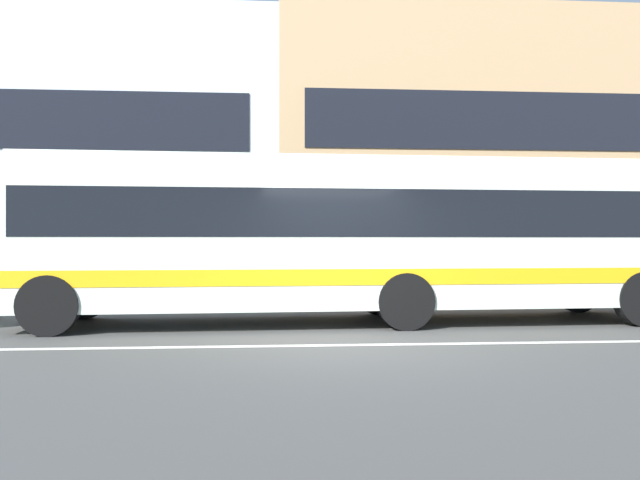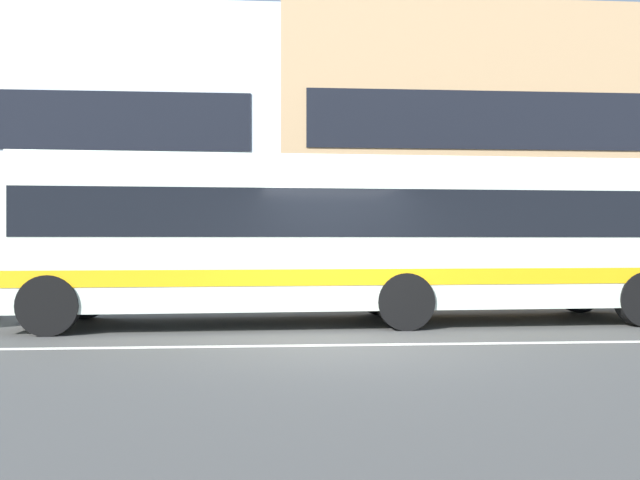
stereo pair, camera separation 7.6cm
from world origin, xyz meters
The scene contains 4 objects.
ground_plane centered at (0.00, 0.00, 0.00)m, with size 160.00×160.00×0.00m, color #454543.
lane_centre_line centered at (0.00, 0.00, 0.00)m, with size 60.00×0.16×0.01m, color silver.
apartment_block_right centered at (9.05, 14.36, 4.67)m, with size 19.97×8.40×9.33m.
transit_bus centered at (0.36, 2.59, 1.69)m, with size 12.48×2.96×3.07m.
Camera 2 is at (-1.05, -9.19, 1.56)m, focal length 34.84 mm.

